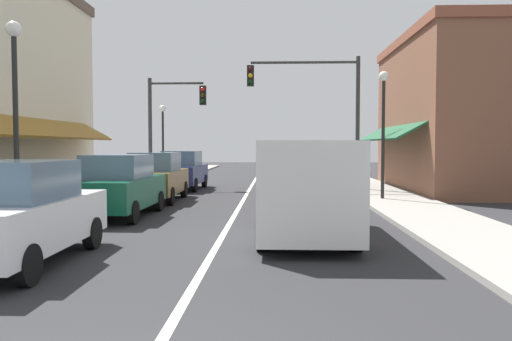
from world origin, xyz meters
TOP-DOWN VIEW (x-y plane):
  - ground_plane at (0.00, 18.00)m, footprint 80.00×80.00m
  - sidewalk_left at (-5.50, 18.00)m, footprint 2.60×56.00m
  - sidewalk_right at (5.50, 18.00)m, footprint 2.60×56.00m
  - lane_center_stripe at (0.00, 18.00)m, footprint 0.14×52.00m
  - storefront_right_block at (9.00, 20.00)m, footprint 5.73×10.20m
  - parked_car_nearest_left at (-3.18, 5.19)m, footprint 1.82×4.12m
  - parked_car_second_left at (-3.23, 11.01)m, footprint 1.85×4.13m
  - parked_car_third_left at (-3.16, 15.19)m, footprint 1.81×4.11m
  - parked_car_far_left at (-3.07, 20.05)m, footprint 1.86×4.14m
  - van_in_lane at (1.82, 8.08)m, footprint 2.01×5.18m
  - traffic_signal_mast_arm at (3.14, 19.42)m, footprint 4.94×0.50m
  - traffic_signal_left_corner at (-3.87, 21.04)m, footprint 2.81×0.50m
  - street_lamp_left_near at (-4.84, 8.44)m, footprint 0.36×0.36m
  - street_lamp_right_mid at (5.04, 15.27)m, footprint 0.36×0.36m
  - street_lamp_left_far at (-5.01, 24.85)m, footprint 0.36×0.36m

SIDE VIEW (x-z plane):
  - ground_plane at x=0.00m, z-range 0.00..0.00m
  - lane_center_stripe at x=0.00m, z-range 0.00..0.01m
  - sidewalk_left at x=-5.50m, z-range 0.00..0.12m
  - sidewalk_right at x=5.50m, z-range 0.00..0.12m
  - parked_car_nearest_left at x=-3.18m, z-range -0.01..1.76m
  - parked_car_second_left at x=-3.23m, z-range -0.01..1.76m
  - parked_car_third_left at x=-3.16m, z-range -0.01..1.76m
  - parked_car_far_left at x=-3.07m, z-range -0.01..1.76m
  - van_in_lane at x=1.82m, z-range 0.09..2.21m
  - street_lamp_left_far at x=-5.01m, z-range 0.78..5.02m
  - street_lamp_right_mid at x=5.04m, z-range 0.82..5.49m
  - street_lamp_left_near at x=-4.84m, z-range 0.84..5.72m
  - storefront_right_block at x=9.00m, z-range 0.00..6.87m
  - traffic_signal_left_corner at x=-3.87m, z-range 0.83..6.06m
  - traffic_signal_mast_arm at x=3.14m, z-range 1.06..6.98m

